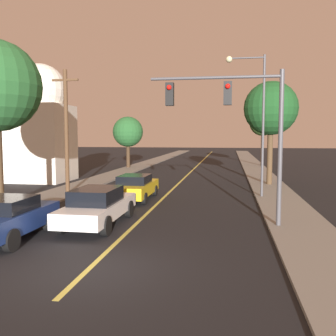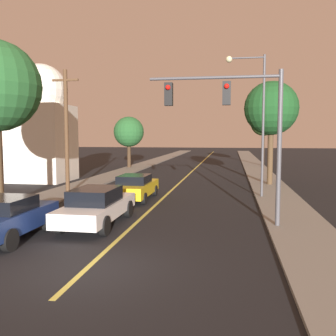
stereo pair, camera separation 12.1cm
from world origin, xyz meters
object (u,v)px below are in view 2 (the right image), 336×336
Objects in this scene: car_near_lane_second at (135,187)px; utility_pole_left at (66,130)px; streetlamp_right at (255,107)px; car_outer_lane_front at (7,217)px; tree_left_far at (129,132)px; tree_right_far at (264,123)px; car_near_lane_front at (97,206)px; domed_building_left at (42,123)px; traffic_signal_mast at (235,114)px; tree_right_near at (271,109)px.

utility_pole_left reaches higher than car_near_lane_second.
streetlamp_right is 11.04m from utility_pole_left.
utility_pole_left reaches higher than car_outer_lane_front.
tree_right_far reaches higher than tree_left_far.
utility_pole_left is (-2.07, 9.36, 3.15)m from car_outer_lane_front.
car_near_lane_front reaches higher than car_near_lane_second.
tree_right_far is at bearing 60.24° from utility_pole_left.
car_near_lane_second is at bearing -37.72° from domed_building_left.
streetlamp_right is 21.45m from tree_left_far.
traffic_signal_mast is at bearing -40.47° from domed_building_left.
streetlamp_right is 1.25× the size of tree_right_far.
traffic_signal_mast is 12.87m from tree_right_near.
tree_right_near is (12.41, 6.41, 1.53)m from utility_pole_left.
car_near_lane_second is 5.48m from utility_pole_left.
streetlamp_right is at bearing 4.66° from utility_pole_left.
utility_pole_left is at bearing 170.02° from car_near_lane_second.
utility_pole_left is (-4.37, 6.83, 3.14)m from car_near_lane_front.
tree_left_far is at bearing 106.47° from car_near_lane_second.
car_near_lane_second is at bearing -73.53° from tree_left_far.
car_near_lane_front is 0.80× the size of tree_right_far.
tree_right_near reaches higher than car_near_lane_second.
tree_right_far reaches higher than traffic_signal_mast.
car_near_lane_second is 8.48m from traffic_signal_mast.
streetlamp_right is at bearing -19.31° from domed_building_left.
tree_right_far is at bearing 71.00° from car_outer_lane_front.
tree_right_near is at bearing 75.10° from streetlamp_right.
car_outer_lane_front is (-2.30, -2.53, -0.00)m from car_near_lane_front.
utility_pole_left is 26.81m from tree_right_far.
traffic_signal_mast is 11.58m from utility_pole_left.
car_outer_lane_front is (-2.30, -8.59, 0.06)m from car_near_lane_second.
tree_right_far is (2.36, 22.37, -0.20)m from streetlamp_right.
utility_pole_left is at bearing 147.91° from traffic_signal_mast.
car_near_lane_front is 6.56m from traffic_signal_mast.
tree_right_far is 24.82m from domed_building_left.
car_near_lane_second is at bearing 135.28° from traffic_signal_mast.
utility_pole_left is at bearing -152.66° from tree_right_near.
utility_pole_left is 0.80× the size of domed_building_left.
tree_right_near is at bearing -93.02° from tree_right_far.
car_near_lane_front is 16.18m from tree_right_near.
tree_right_far reaches higher than car_outer_lane_front.
traffic_signal_mast is at bearing -32.09° from utility_pole_left.
utility_pole_left is at bearing -52.36° from domed_building_left.
utility_pole_left reaches higher than tree_left_far.
traffic_signal_mast is 7.17m from streetlamp_right.
traffic_signal_mast reaches higher than car_outer_lane_front.
domed_building_left is (-15.93, 5.58, -0.61)m from streetlamp_right.
utility_pole_left reaches higher than tree_right_far.
utility_pole_left is 1.14× the size of tree_right_far.
streetlamp_right reaches higher than car_outer_lane_front.
tree_left_far is (-1.31, 18.46, 0.02)m from utility_pole_left.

